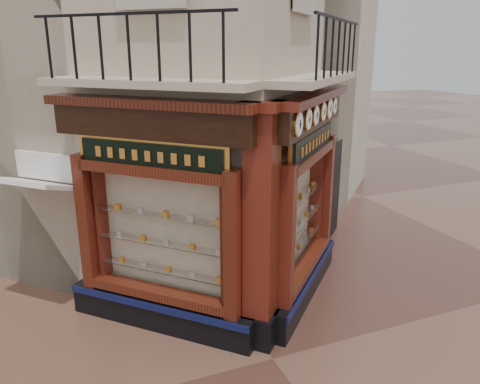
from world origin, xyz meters
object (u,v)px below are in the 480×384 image
clock_c (315,116)px  clock_d (323,112)px  clock_a (298,124)px  signboard_left (150,155)px  clock_b (308,119)px  corner_pilaster (261,233)px  clock_e (329,108)px  signboard_right (313,142)px  awning (48,306)px  clock_f (334,106)px

clock_c → clock_d: size_ratio=1.01×
clock_a → signboard_left: clock_a is taller
clock_b → corner_pilaster: bearing=154.9°
clock_c → clock_e: bearing=-0.0°
clock_b → clock_d: bearing=-0.0°
clock_c → corner_pilaster: bearing=163.0°
clock_e → signboard_right: (-0.58, -0.42, -0.52)m
awning → signboard_right: size_ratio=0.80×
clock_e → clock_c: bearing=180.0°
clock_b → clock_e: bearing=-0.0°
clock_e → awning: (-5.31, 1.12, -3.62)m
signboard_left → awning: bearing=4.4°
clock_d → clock_f: bearing=0.0°
clock_b → signboard_right: size_ratio=0.19×
clock_c → awning: clock_c is taller
corner_pilaster → clock_a: bearing=-50.0°
clock_c → clock_d: clock_c is taller
clock_e → corner_pilaster: bearing=170.1°
clock_b → signboard_right: (0.52, 0.67, -0.52)m
clock_b → awning: (-4.21, 2.22, -3.62)m
awning → corner_pilaster: bearing=-173.1°
clock_a → clock_f: 2.54m
clock_a → clock_d: (1.12, 1.12, 0.00)m
clock_a → clock_b: 0.55m
clock_a → clock_f: clock_a is taller
corner_pilaster → clock_f: bearing=-8.4°
clock_b → clock_c: size_ratio=1.03×
corner_pilaster → clock_c: corner_pilaster is taller
corner_pilaster → signboard_right: 2.12m
clock_b → signboard_left: clock_b is taller
clock_a → clock_c: (0.73, 0.73, -0.00)m
clock_e → clock_f: clock_e is taller
clock_d → clock_b: bearing=180.0°
clock_a → clock_d: bearing=-0.0°
clock_a → clock_b: size_ratio=1.08×
clock_d → signboard_left: clock_d is taller
signboard_left → clock_d: bearing=-133.9°
clock_d → clock_e: size_ratio=0.87×
corner_pilaster → signboard_left: 2.12m
clock_e → clock_a: bearing=180.0°
corner_pilaster → clock_b: size_ratio=11.06×
corner_pilaster → signboard_left: corner_pilaster is taller
clock_a → clock_d: size_ratio=1.12×
clock_d → signboard_right: (-0.22, -0.06, -0.52)m
clock_e → clock_b: bearing=180.0°
clock_d → clock_f: (0.67, 0.67, -0.00)m
corner_pilaster → signboard_right: size_ratio=2.05×
clock_f → awning: bearing=126.8°
clock_b → signboard_left: size_ratio=0.18×
corner_pilaster → clock_a: size_ratio=10.24×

